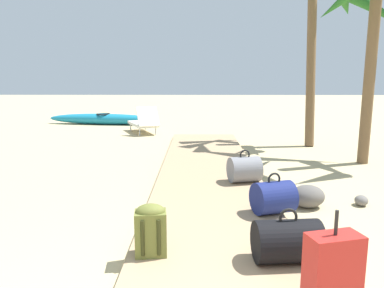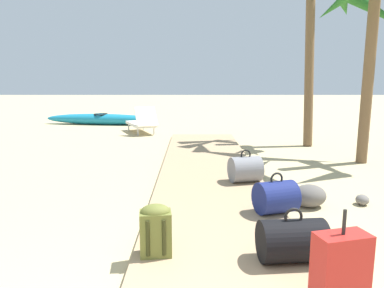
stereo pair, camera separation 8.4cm
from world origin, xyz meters
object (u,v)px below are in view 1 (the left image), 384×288
palm_tree_near_right (381,9)px  lounge_chair (144,122)px  suitcase_red (332,276)px  kayak (104,119)px  duffel_bag_grey (244,169)px  duffel_bag_black (287,241)px  duffel_bag_navy (273,197)px  backpack_olive (151,228)px

palm_tree_near_right → lounge_chair: (-4.94, 3.90, -2.55)m
suitcase_red → kayak: 11.63m
lounge_chair → palm_tree_near_right: bearing=-38.3°
duffel_bag_grey → kayak: size_ratio=0.13×
lounge_chair → kayak: size_ratio=0.40×
palm_tree_near_right → duffel_bag_black: bearing=-121.9°
duffel_bag_navy → kayak: duffel_bag_navy is taller
suitcase_red → lounge_chair: bearing=105.7°
kayak → suitcase_red: bearing=-68.9°
backpack_olive → duffel_bag_black: size_ratio=0.80×
duffel_bag_grey → duffel_bag_navy: bearing=-82.6°
duffel_bag_navy → lounge_chair: (-2.48, 6.86, 0.06)m
suitcase_red → duffel_bag_grey: bearing=92.9°
backpack_olive → duffel_bag_navy: duffel_bag_navy is taller
backpack_olive → lounge_chair: (-1.17, 7.92, -0.00)m
suitcase_red → palm_tree_near_right: bearing=63.3°
duffel_bag_black → lounge_chair: size_ratio=0.37×
duffel_bag_navy → kayak: 9.85m
backpack_olive → palm_tree_near_right: (3.77, 4.02, 2.55)m
suitcase_red → palm_tree_near_right: 6.03m
suitcase_red → duffel_bag_navy: 1.94m
kayak → duffel_bag_black: bearing=-68.0°
kayak → backpack_olive: bearing=-73.9°
kayak → duffel_bag_navy: bearing=-64.8°
duffel_bag_grey → duffel_bag_navy: duffel_bag_grey is taller
backpack_olive → kayak: 10.38m
palm_tree_near_right → duffel_bag_grey: bearing=-148.3°
duffel_bag_grey → suitcase_red: (0.16, -3.27, 0.10)m
duffel_bag_grey → duffel_bag_navy: size_ratio=0.98×
duffel_bag_black → palm_tree_near_right: (2.57, 4.13, 2.61)m
backpack_olive → duffel_bag_grey: duffel_bag_grey is taller
duffel_bag_navy → lounge_chair: bearing=109.9°
duffel_bag_black → duffel_bag_navy: bearing=84.3°
suitcase_red → lounge_chair: (-2.47, 8.79, -0.04)m
duffel_bag_black → suitcase_red: bearing=-81.8°
backpack_olive → duffel_bag_navy: (1.31, 1.06, -0.06)m
backpack_olive → duffel_bag_black: bearing=-5.4°
suitcase_red → lounge_chair: suitcase_red is taller
duffel_bag_black → backpack_olive: bearing=174.6°
backpack_olive → lounge_chair: 8.00m
duffel_bag_grey → suitcase_red: size_ratio=0.71×
backpack_olive → suitcase_red: (1.31, -0.88, 0.04)m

